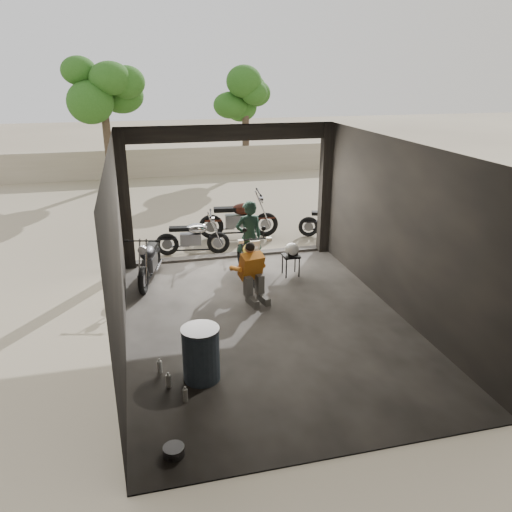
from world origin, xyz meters
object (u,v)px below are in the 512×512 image
outside_bike_b (239,215)px  outside_bike_c (332,218)px  stool (291,258)px  oil_drum (201,355)px  helmet (292,249)px  left_bike (149,257)px  sign_post (351,168)px  mechanic (254,274)px  rider (249,237)px  outside_bike_a (192,234)px  main_bike (249,255)px

outside_bike_b → outside_bike_c: size_ratio=1.21×
stool → oil_drum: oil_drum is taller
outside_bike_c → helmet: bearing=158.3°
left_bike → oil_drum: size_ratio=1.94×
sign_post → mechanic: bearing=-155.0°
outside_bike_b → rider: (-0.30, -2.51, 0.20)m
outside_bike_a → mechanic: mechanic is taller
main_bike → rider: rider is taller
outside_bike_a → outside_bike_c: 3.91m
main_bike → oil_drum: main_bike is taller
outside_bike_a → oil_drum: (-0.55, -5.42, -0.11)m
left_bike → outside_bike_a: 1.84m
outside_bike_a → mechanic: 3.08m
main_bike → left_bike: 2.15m
main_bike → rider: bearing=74.6°
main_bike → stool: size_ratio=3.30×
outside_bike_b → rider: 2.53m
left_bike → outside_bike_c: bearing=35.7°
main_bike → outside_bike_b: 2.88m
outside_bike_a → left_bike: bearing=151.1°
left_bike → helmet: size_ratio=5.07×
helmet → oil_drum: size_ratio=0.38×
main_bike → outside_bike_a: 2.08m
mechanic → sign_post: size_ratio=0.42×
mechanic → stool: size_ratio=2.29×
oil_drum → sign_post: sign_post is taller
mechanic → outside_bike_b: bearing=70.5°
left_bike → helmet: 3.10m
outside_bike_c → mechanic: bearing=155.5°
outside_bike_a → sign_post: bearing=-72.3°
outside_bike_a → outside_bike_c: outside_bike_a is taller
mechanic → stool: (1.11, 1.06, -0.15)m
mechanic → sign_post: 5.33m
rider → oil_drum: rider is taller
oil_drum → mechanic: bearing=60.4°
left_bike → rider: rider is taller
sign_post → main_bike: bearing=-164.3°
outside_bike_a → helmet: outside_bike_a is taller
outside_bike_b → sign_post: (3.08, -0.31, 1.20)m
stool → mechanic: bearing=-136.2°
outside_bike_b → sign_post: 3.32m
oil_drum → stool: bearing=54.6°
mechanic → stool: 1.54m
left_bike → mechanic: bearing=-23.2°
rider → stool: bearing=147.2°
outside_bike_b → sign_post: size_ratio=0.71×
stool → sign_post: bearing=46.2°
outside_bike_b → helmet: (0.56, -2.99, 0.00)m
mechanic → sign_post: (3.63, 3.70, 1.27)m
sign_post → outside_bike_b: bearing=153.7°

